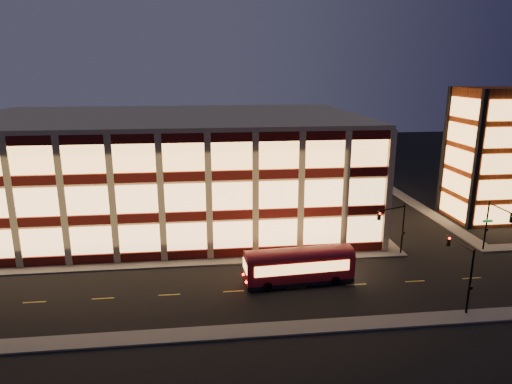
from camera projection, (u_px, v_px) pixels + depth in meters
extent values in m
plane|color=black|center=(192.00, 267.00, 48.41)|extent=(200.00, 200.00, 0.00)
cube|color=#514F4C|center=(164.00, 264.00, 49.02)|extent=(54.00, 2.00, 0.15)
cube|color=#514F4C|center=(351.00, 211.00, 67.28)|extent=(2.00, 30.00, 0.15)
cube|color=#514F4C|center=(422.00, 208.00, 68.52)|extent=(2.00, 30.00, 0.15)
cube|color=#514F4C|center=(189.00, 335.00, 35.93)|extent=(100.00, 2.00, 0.15)
cube|color=tan|center=(170.00, 169.00, 62.55)|extent=(50.00, 30.00, 14.00)
cube|color=tan|center=(168.00, 116.00, 60.66)|extent=(50.40, 30.40, 0.50)
cube|color=#470C0A|center=(165.00, 256.00, 49.71)|extent=(50.10, 0.25, 1.00)
cube|color=#F8B368|center=(164.00, 238.00, 49.18)|extent=(49.00, 0.20, 3.00)
cube|color=#470C0A|center=(346.00, 207.00, 67.04)|extent=(0.25, 30.10, 1.00)
cube|color=#F8B368|center=(346.00, 194.00, 66.49)|extent=(0.20, 29.00, 3.00)
cube|color=#470C0A|center=(162.00, 217.00, 48.56)|extent=(50.10, 0.25, 1.00)
cube|color=#F8B368|center=(161.00, 198.00, 48.03)|extent=(49.00, 0.20, 3.00)
cube|color=#470C0A|center=(347.00, 178.00, 65.89)|extent=(0.25, 30.10, 1.00)
cube|color=#F8B368|center=(348.00, 164.00, 65.34)|extent=(0.20, 29.00, 3.00)
cube|color=#470C0A|center=(160.00, 177.00, 47.42)|extent=(50.10, 0.25, 1.00)
cube|color=#F8B368|center=(159.00, 157.00, 46.89)|extent=(49.00, 0.20, 3.00)
cube|color=#470C0A|center=(349.00, 148.00, 64.74)|extent=(0.25, 30.10, 1.00)
cube|color=#F8B368|center=(349.00, 134.00, 64.19)|extent=(0.20, 29.00, 3.00)
cube|color=#8C3814|center=(487.00, 155.00, 62.08)|extent=(8.00, 8.00, 18.00)
cube|color=black|center=(477.00, 161.00, 57.79)|extent=(0.60, 0.60, 18.00)
cube|color=black|center=(444.00, 151.00, 65.46)|extent=(0.60, 0.60, 18.00)
cube|color=black|center=(496.00, 150.00, 66.36)|extent=(0.60, 0.60, 18.00)
cube|color=#F2A754|center=(499.00, 215.00, 60.04)|extent=(6.60, 0.16, 2.60)
cube|color=#F2A754|center=(453.00, 207.00, 63.49)|extent=(0.16, 6.60, 2.60)
cube|color=#F2A754|center=(502.00, 190.00, 59.16)|extent=(6.60, 0.16, 2.60)
cube|color=#F2A754|center=(456.00, 183.00, 62.61)|extent=(0.16, 6.60, 2.60)
cube|color=#F2A754|center=(506.00, 164.00, 58.27)|extent=(6.60, 0.16, 2.60)
cube|color=#F2A754|center=(459.00, 159.00, 61.72)|extent=(0.16, 6.60, 2.60)
cube|color=#F2A754|center=(510.00, 137.00, 57.38)|extent=(6.60, 0.16, 2.60)
cube|color=#F2A754|center=(462.00, 134.00, 60.84)|extent=(0.16, 6.60, 2.60)
cube|color=#F2A754|center=(465.00, 108.00, 59.95)|extent=(0.16, 6.60, 2.60)
cylinder|color=black|center=(403.00, 229.00, 51.04)|extent=(0.18, 0.18, 6.00)
cylinder|color=black|center=(392.00, 209.00, 49.42)|extent=(3.56, 1.63, 0.14)
cube|color=black|center=(379.00, 216.00, 48.64)|extent=(0.32, 0.32, 0.95)
sphere|color=#FF0C05|center=(380.00, 213.00, 48.39)|extent=(0.20, 0.20, 0.20)
cube|color=black|center=(403.00, 233.00, 50.96)|extent=(0.25, 0.18, 0.28)
cylinder|color=black|center=(486.00, 226.00, 52.17)|extent=(0.18, 0.18, 6.00)
cylinder|color=black|center=(501.00, 208.00, 49.55)|extent=(0.14, 4.00, 0.14)
cube|color=black|center=(512.00, 218.00, 47.76)|extent=(0.32, 0.32, 0.95)
cube|color=black|center=(487.00, 230.00, 52.08)|extent=(0.25, 0.18, 0.28)
cube|color=#0C7226|center=(488.00, 221.00, 51.87)|extent=(1.20, 0.06, 0.28)
cylinder|color=black|center=(470.00, 282.00, 38.29)|extent=(0.18, 0.18, 6.00)
cylinder|color=black|center=(461.00, 244.00, 39.51)|extent=(0.14, 4.00, 0.14)
cube|color=black|center=(448.00, 241.00, 41.55)|extent=(0.32, 0.32, 0.95)
sphere|color=#FF0C05|center=(449.00, 238.00, 41.30)|extent=(0.20, 0.20, 0.20)
cube|color=black|center=(471.00, 288.00, 38.20)|extent=(0.25, 0.18, 0.28)
cube|color=maroon|center=(299.00, 266.00, 44.40)|extent=(10.74, 3.38, 2.43)
cube|color=black|center=(298.00, 279.00, 44.77)|extent=(10.74, 3.38, 0.37)
cylinder|color=black|center=(267.00, 286.00, 43.03)|extent=(0.97, 0.38, 0.95)
cylinder|color=black|center=(262.00, 276.00, 45.24)|extent=(0.97, 0.38, 0.95)
cylinder|color=black|center=(335.00, 281.00, 44.25)|extent=(0.97, 0.38, 0.95)
cylinder|color=black|center=(327.00, 270.00, 46.46)|extent=(0.97, 0.38, 0.95)
cube|color=#F2A754|center=(303.00, 269.00, 43.04)|extent=(9.29, 0.72, 1.06)
cube|color=#F2A754|center=(295.00, 257.00, 45.60)|extent=(9.29, 0.72, 1.06)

